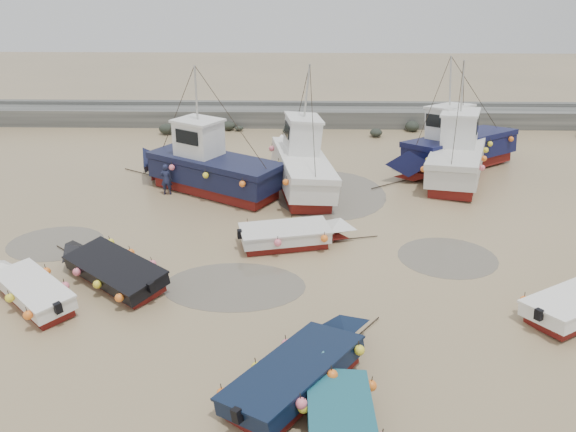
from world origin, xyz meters
name	(u,v)px	position (x,y,z in m)	size (l,w,h in m)	color
ground	(300,278)	(0.00, 0.00, 0.00)	(120.00, 120.00, 0.00)	tan
seawall	(301,117)	(0.05, 21.99, 0.63)	(60.00, 4.92, 1.50)	slate
puddle_a	(234,286)	(-2.35, -0.63, 0.00)	(5.15, 5.15, 0.01)	#60594C
puddle_b	(447,257)	(5.84, 1.74, 0.00)	(3.90, 3.90, 0.01)	#60594C
puddle_c	(56,243)	(-10.15, 2.62, 0.00)	(3.95, 3.95, 0.01)	#60594C
puddle_d	(330,193)	(1.51, 8.50, 0.00)	(5.64, 5.64, 0.01)	#60594C
dinghy_0	(30,286)	(-9.18, -1.72, 0.55)	(4.76, 4.50, 1.43)	maroon
dinghy_1	(305,369)	(0.16, -5.78, 0.54)	(4.72, 5.79, 1.43)	maroon
dinghy_2	(338,414)	(0.96, -7.47, 0.55)	(2.10, 5.75, 1.43)	maroon
dinghy_4	(111,266)	(-6.86, -0.24, 0.54)	(5.57, 4.81, 1.43)	maroon
dinghy_5	(294,233)	(-0.26, 2.69, 0.55)	(5.87, 2.58, 1.43)	maroon
cabin_boat_0	(205,165)	(-4.83, 8.84, 1.34)	(9.28, 6.30, 6.22)	maroon
cabin_boat_1	(298,162)	(-0.12, 9.41, 1.35)	(3.63, 9.92, 6.22)	maroon
cabin_boat_2	(454,147)	(8.59, 12.37, 1.34)	(9.00, 6.59, 6.22)	maroon
cabin_boat_3	(459,154)	(8.46, 10.82, 1.38)	(4.82, 8.97, 6.22)	maroon
person	(168,194)	(-6.71, 8.23, 0.00)	(0.58, 0.38, 1.59)	#1B1F3B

